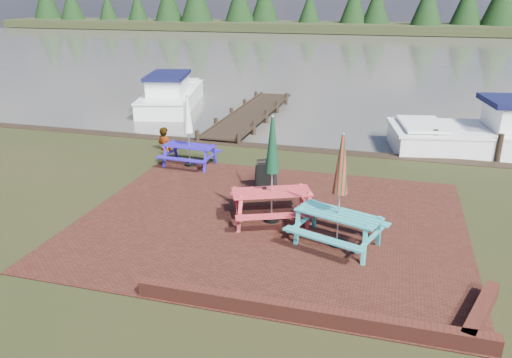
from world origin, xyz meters
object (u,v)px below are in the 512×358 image
object	(u,v)px
picnic_table_red	(272,186)
boat_jetty	(171,96)
picnic_table_teal	(339,208)
chalkboard	(266,176)
person	(164,128)
picnic_table_blue	(189,142)
jetty	(251,114)

from	to	relation	value
picnic_table_red	boat_jetty	size ratio (longest dim) A/B	0.37
picnic_table_teal	chalkboard	world-z (taller)	picnic_table_teal
chalkboard	person	world-z (taller)	person
boat_jetty	picnic_table_blue	bearing A→B (deg)	-75.63
chalkboard	jetty	size ratio (longest dim) A/B	0.10
picnic_table_teal	jetty	bearing A→B (deg)	134.09
chalkboard	person	size ratio (longest dim) A/B	0.54
picnic_table_teal	picnic_table_blue	size ratio (longest dim) A/B	1.12
chalkboard	boat_jetty	bearing A→B (deg)	94.85
jetty	boat_jetty	distance (m)	4.86
picnic_table_red	boat_jetty	bearing A→B (deg)	101.19
person	picnic_table_teal	bearing A→B (deg)	158.90
jetty	person	xyz separation A→B (m)	(-1.44, -5.66, 0.70)
picnic_table_teal	chalkboard	xyz separation A→B (m)	(-2.27, 2.60, -0.42)
picnic_table_teal	boat_jetty	bearing A→B (deg)	146.46
picnic_table_red	jetty	xyz separation A→B (m)	(-3.52, 10.26, -0.79)
picnic_table_red	jetty	world-z (taller)	picnic_table_red
picnic_table_red	boat_jetty	xyz separation A→B (m)	(-8.08, 11.91, -0.53)
picnic_table_blue	picnic_table_teal	bearing A→B (deg)	-34.02
picnic_table_teal	picnic_table_red	world-z (taller)	picnic_table_red
picnic_table_red	jetty	distance (m)	10.87
picnic_table_blue	jetty	distance (m)	7.01
picnic_table_blue	person	distance (m)	1.98
picnic_table_teal	person	size ratio (longest dim) A/B	1.53
picnic_table_red	boat_jetty	distance (m)	14.40
picnic_table_teal	chalkboard	distance (m)	3.47
boat_jetty	person	distance (m)	7.96
picnic_table_red	picnic_table_blue	bearing A→B (deg)	113.71
chalkboard	picnic_table_teal	bearing A→B (deg)	-80.53
picnic_table_blue	person	size ratio (longest dim) A/B	1.37
jetty	person	world-z (taller)	person
picnic_table_teal	person	xyz separation A→B (m)	(-6.61, 5.39, -0.06)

